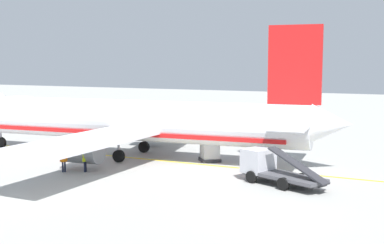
# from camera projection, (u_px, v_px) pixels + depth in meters

# --- Properties ---
(airliner_foreground) EXTENTS (34.53, 41.74, 11.90)m
(airliner_foreground) POSITION_uv_depth(u_px,v_px,m) (123.00, 121.00, 47.74)
(airliner_foreground) COLOR white
(airliner_foreground) RESTS_ON ground
(service_truck_fuel) EXTENTS (4.52, 6.99, 2.72)m
(service_truck_fuel) POSITION_uv_depth(u_px,v_px,m) (270.00, 167.00, 37.53)
(service_truck_fuel) COLOR silver
(service_truck_fuel) RESTS_ON ground
(cargo_container_near) EXTENTS (2.36, 2.36, 2.06)m
(cargo_container_near) POSITION_uv_depth(u_px,v_px,m) (210.00, 151.00, 45.65)
(cargo_container_near) COLOR #333338
(cargo_container_near) RESTS_ON ground
(crew_marshaller) EXTENTS (0.62, 0.29, 1.79)m
(crew_marshaller) POSITION_uv_depth(u_px,v_px,m) (85.00, 159.00, 41.21)
(crew_marshaller) COLOR #191E33
(crew_marshaller) RESTS_ON ground
(crew_loader_left) EXTENTS (0.53, 0.45, 1.71)m
(crew_loader_left) POSITION_uv_depth(u_px,v_px,m) (64.00, 160.00, 41.18)
(crew_loader_left) COLOR #191E33
(crew_loader_left) RESTS_ON ground
(apron_guide_line) EXTENTS (0.30, 60.00, 0.01)m
(apron_guide_line) POSITION_uv_depth(u_px,v_px,m) (163.00, 161.00, 46.01)
(apron_guide_line) COLOR yellow
(apron_guide_line) RESTS_ON ground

